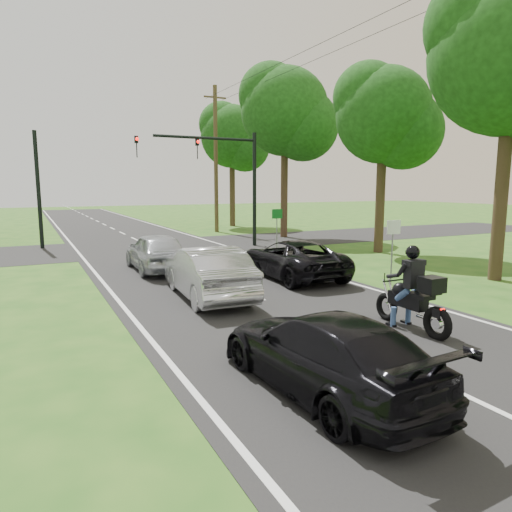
# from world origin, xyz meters

# --- Properties ---
(ground) EXTENTS (140.00, 140.00, 0.00)m
(ground) POSITION_xyz_m (0.00, 0.00, 0.00)
(ground) COLOR #255417
(ground) RESTS_ON ground
(road) EXTENTS (8.00, 100.00, 0.01)m
(road) POSITION_xyz_m (0.00, 10.00, 0.01)
(road) COLOR black
(road) RESTS_ON ground
(cross_road) EXTENTS (60.00, 7.00, 0.01)m
(cross_road) POSITION_xyz_m (0.00, 16.00, 0.01)
(cross_road) COLOR black
(cross_road) RESTS_ON ground
(motorcycle_rider) EXTENTS (0.64, 2.26, 1.95)m
(motorcycle_rider) POSITION_xyz_m (1.74, -0.85, 0.76)
(motorcycle_rider) COLOR black
(motorcycle_rider) RESTS_ON ground
(dark_suv) EXTENTS (2.37, 4.87, 1.33)m
(dark_suv) POSITION_xyz_m (2.44, 5.49, 0.68)
(dark_suv) COLOR black
(dark_suv) RESTS_ON road
(silver_sedan) EXTENTS (1.89, 4.64, 1.50)m
(silver_sedan) POSITION_xyz_m (-1.30, 4.03, 0.76)
(silver_sedan) COLOR silver
(silver_sedan) RESTS_ON road
(silver_suv) EXTENTS (1.81, 4.34, 1.47)m
(silver_suv) POSITION_xyz_m (-1.52, 8.95, 0.75)
(silver_suv) COLOR #ABAFB4
(silver_suv) RESTS_ON road
(dark_car_behind) EXTENTS (1.94, 4.40, 1.26)m
(dark_car_behind) POSITION_xyz_m (-1.84, -2.50, 0.64)
(dark_car_behind) COLOR black
(dark_car_behind) RESTS_ON road
(traffic_signal) EXTENTS (6.38, 0.44, 6.00)m
(traffic_signal) POSITION_xyz_m (3.34, 14.00, 4.14)
(traffic_signal) COLOR black
(traffic_signal) RESTS_ON ground
(signal_pole_far) EXTENTS (0.20, 0.20, 6.00)m
(signal_pole_far) POSITION_xyz_m (-5.20, 18.00, 3.00)
(signal_pole_far) COLOR black
(signal_pole_far) RESTS_ON ground
(utility_pole_far) EXTENTS (1.60, 0.28, 10.00)m
(utility_pole_far) POSITION_xyz_m (6.20, 22.00, 5.08)
(utility_pole_far) COLOR brown
(utility_pole_far) RESTS_ON ground
(sign_white) EXTENTS (0.55, 0.07, 2.12)m
(sign_white) POSITION_xyz_m (4.70, 2.98, 1.60)
(sign_white) COLOR slate
(sign_white) RESTS_ON ground
(sign_green) EXTENTS (0.55, 0.07, 2.12)m
(sign_green) POSITION_xyz_m (4.90, 10.98, 1.60)
(sign_green) COLOR slate
(sign_green) RESTS_ON ground
(tree_row_c) EXTENTS (4.80, 4.65, 8.76)m
(tree_row_c) POSITION_xyz_m (9.75, 8.80, 6.23)
(tree_row_c) COLOR #332316
(tree_row_c) RESTS_ON ground
(tree_row_d) EXTENTS (5.76, 5.58, 10.45)m
(tree_row_d) POSITION_xyz_m (9.10, 16.76, 7.43)
(tree_row_d) COLOR #332316
(tree_row_d) RESTS_ON ground
(tree_row_e) EXTENTS (5.28, 5.12, 9.61)m
(tree_row_e) POSITION_xyz_m (9.48, 25.78, 6.83)
(tree_row_e) COLOR #332316
(tree_row_e) RESTS_ON ground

